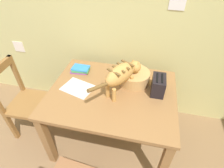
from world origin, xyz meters
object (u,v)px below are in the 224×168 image
at_px(magazine, 78,88).
at_px(toaster, 158,85).
at_px(wooden_chair_near, 26,102).
at_px(cat, 122,74).
at_px(saucer_bowl, 134,81).
at_px(book_stack, 80,69).
at_px(wicker_basket, 134,77).
at_px(dining_table, 112,98).
at_px(coffee_mug, 134,76).

height_order(magazine, toaster, toaster).
bearing_deg(wooden_chair_near, cat, 93.46).
xyz_separation_m(saucer_bowl, book_stack, (-0.60, 0.05, 0.01)).
height_order(toaster, wooden_chair_near, wooden_chair_near).
bearing_deg(magazine, wicker_basket, 39.57).
relative_size(dining_table, toaster, 6.11).
relative_size(book_stack, wicker_basket, 0.68).
bearing_deg(wooden_chair_near, wicker_basket, 101.01).
relative_size(dining_table, book_stack, 5.74).
relative_size(book_stack, wooden_chair_near, 0.23).
bearing_deg(dining_table, book_stack, 148.47).
distance_m(dining_table, cat, 0.31).
relative_size(saucer_bowl, toaster, 1.07).
relative_size(saucer_bowl, magazine, 0.71).
height_order(dining_table, toaster, toaster).
bearing_deg(saucer_bowl, toaster, -24.08).
distance_m(wicker_basket, toaster, 0.27).
height_order(wicker_basket, wooden_chair_near, wooden_chair_near).
relative_size(toaster, wooden_chair_near, 0.21).
bearing_deg(wooden_chair_near, book_stack, 117.44).
bearing_deg(book_stack, wicker_basket, -4.58).
bearing_deg(magazine, toaster, 24.80).
relative_size(coffee_mug, book_stack, 0.56).
distance_m(toaster, wooden_chair_near, 1.48).
distance_m(coffee_mug, magazine, 0.58).
bearing_deg(wooden_chair_near, dining_table, 91.78).
relative_size(cat, coffee_mug, 4.88).
bearing_deg(dining_table, coffee_mug, 47.46).
xyz_separation_m(book_stack, toaster, (0.84, -0.16, 0.06)).
xyz_separation_m(dining_table, coffee_mug, (0.19, 0.20, 0.16)).
height_order(saucer_bowl, wooden_chair_near, wooden_chair_near).
xyz_separation_m(wicker_basket, toaster, (0.24, -0.11, 0.02)).
bearing_deg(cat, dining_table, -125.34).
relative_size(saucer_bowl, book_stack, 1.00).
bearing_deg(cat, wooden_chair_near, -143.46).
bearing_deg(coffee_mug, wooden_chair_near, -166.69).
xyz_separation_m(toaster, wooden_chair_near, (-1.42, -0.17, -0.37)).
xyz_separation_m(book_stack, wicker_basket, (0.60, -0.05, 0.03)).
xyz_separation_m(saucer_bowl, magazine, (-0.53, -0.22, -0.01)).
bearing_deg(cat, coffee_mug, 89.04).
height_order(wicker_basket, toaster, toaster).
distance_m(dining_table, coffee_mug, 0.32).
bearing_deg(coffee_mug, wicker_basket, 138.14).
relative_size(dining_table, coffee_mug, 10.27).
relative_size(coffee_mug, toaster, 0.60).
bearing_deg(toaster, saucer_bowl, 155.92).
height_order(coffee_mug, book_stack, coffee_mug).
xyz_separation_m(cat, magazine, (-0.43, -0.06, -0.20)).
bearing_deg(saucer_bowl, magazine, -157.01).
relative_size(wicker_basket, wooden_chair_near, 0.34).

